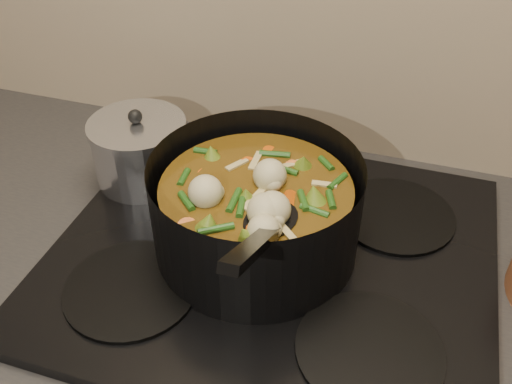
% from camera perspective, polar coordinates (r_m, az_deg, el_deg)
% --- Properties ---
extents(stovetop, '(0.62, 0.54, 0.03)m').
position_cam_1_polar(stovetop, '(0.83, 1.67, -6.29)').
color(stovetop, black).
rests_on(stovetop, counter).
extents(stockpot, '(0.33, 0.41, 0.21)m').
position_cam_1_polar(stockpot, '(0.79, 0.01, -1.91)').
color(stockpot, black).
rests_on(stockpot, stovetop).
extents(saucepan, '(0.16, 0.16, 0.13)m').
position_cam_1_polar(saucepan, '(0.95, -11.51, 4.11)').
color(saucepan, silver).
rests_on(saucepan, stovetop).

